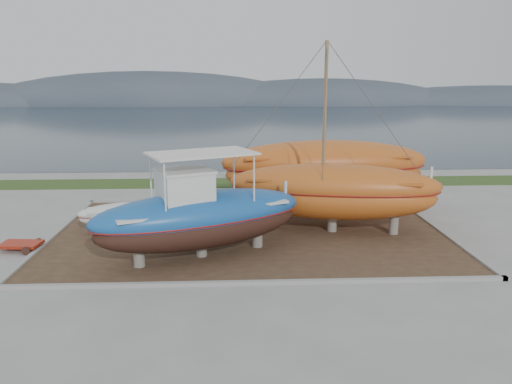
{
  "coord_description": "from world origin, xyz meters",
  "views": [
    {
      "loc": [
        -0.75,
        -18.7,
        7.23
      ],
      "look_at": [
        0.29,
        4.0,
        2.0
      ],
      "focal_mm": 35.0,
      "sensor_mm": 36.0,
      "label": 1
    }
  ],
  "objects_px": {
    "blue_caique": "(200,205)",
    "orange_sailboat": "(335,140)",
    "white_dinghy": "(125,217)",
    "orange_bare_hull": "(325,176)",
    "red_trailer": "(21,247)"
  },
  "relations": [
    {
      "from": "blue_caique",
      "to": "white_dinghy",
      "type": "height_order",
      "value": "blue_caique"
    },
    {
      "from": "white_dinghy",
      "to": "orange_bare_hull",
      "type": "distance_m",
      "value": 10.92
    },
    {
      "from": "white_dinghy",
      "to": "orange_bare_hull",
      "type": "height_order",
      "value": "orange_bare_hull"
    },
    {
      "from": "blue_caique",
      "to": "white_dinghy",
      "type": "xyz_separation_m",
      "value": [
        -3.88,
        3.74,
        -1.5
      ]
    },
    {
      "from": "white_dinghy",
      "to": "orange_sailboat",
      "type": "relative_size",
      "value": 0.44
    },
    {
      "from": "orange_bare_hull",
      "to": "red_trailer",
      "type": "distance_m",
      "value": 15.51
    },
    {
      "from": "white_dinghy",
      "to": "orange_sailboat",
      "type": "bearing_deg",
      "value": -18.23
    },
    {
      "from": "blue_caique",
      "to": "orange_bare_hull",
      "type": "xyz_separation_m",
      "value": [
        6.38,
        7.26,
        -0.28
      ]
    },
    {
      "from": "orange_sailboat",
      "to": "orange_bare_hull",
      "type": "xyz_separation_m",
      "value": [
        0.36,
        4.13,
        -2.52
      ]
    },
    {
      "from": "white_dinghy",
      "to": "red_trailer",
      "type": "distance_m",
      "value": 4.69
    },
    {
      "from": "blue_caique",
      "to": "orange_sailboat",
      "type": "height_order",
      "value": "orange_sailboat"
    },
    {
      "from": "blue_caique",
      "to": "orange_sailboat",
      "type": "distance_m",
      "value": 7.15
    },
    {
      "from": "white_dinghy",
      "to": "orange_bare_hull",
      "type": "bearing_deg",
      "value": 4.21
    },
    {
      "from": "blue_caique",
      "to": "orange_sailboat",
      "type": "bearing_deg",
      "value": 3.24
    },
    {
      "from": "white_dinghy",
      "to": "orange_sailboat",
      "type": "height_order",
      "value": "orange_sailboat"
    }
  ]
}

